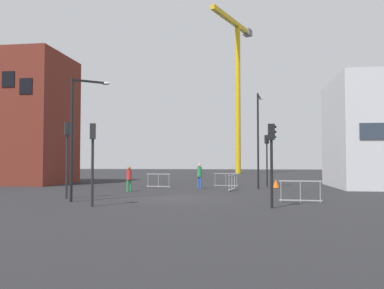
{
  "coord_description": "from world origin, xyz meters",
  "views": [
    {
      "loc": [
        3.8,
        -21.52,
        2.02
      ],
      "look_at": [
        0.0,
        6.07,
        3.2
      ],
      "focal_mm": 37.24,
      "sensor_mm": 36.0,
      "label": 1
    }
  ],
  "objects_px": {
    "construction_crane": "(237,76)",
    "traffic_cone_on_verge": "(276,184)",
    "streetlamp_short": "(78,127)",
    "traffic_light_far": "(67,147)",
    "streetlamp_tall": "(258,132)",
    "traffic_light_corner": "(267,152)",
    "pedestrian_waiting": "(199,174)",
    "traffic_light_island": "(93,150)",
    "pedestrian_walking": "(129,177)",
    "traffic_light_near": "(272,151)"
  },
  "relations": [
    {
      "from": "construction_crane",
      "to": "traffic_cone_on_verge",
      "type": "bearing_deg",
      "value": -84.09
    },
    {
      "from": "streetlamp_short",
      "to": "traffic_light_far",
      "type": "relative_size",
      "value": 1.5
    },
    {
      "from": "streetlamp_tall",
      "to": "traffic_light_corner",
      "type": "height_order",
      "value": "streetlamp_tall"
    },
    {
      "from": "traffic_light_far",
      "to": "traffic_cone_on_verge",
      "type": "relative_size",
      "value": 6.1
    },
    {
      "from": "traffic_cone_on_verge",
      "to": "pedestrian_waiting",
      "type": "bearing_deg",
      "value": -166.27
    },
    {
      "from": "traffic_light_far",
      "to": "traffic_light_island",
      "type": "height_order",
      "value": "traffic_light_far"
    },
    {
      "from": "construction_crane",
      "to": "pedestrian_waiting",
      "type": "height_order",
      "value": "construction_crane"
    },
    {
      "from": "traffic_light_island",
      "to": "traffic_cone_on_verge",
      "type": "distance_m",
      "value": 16.48
    },
    {
      "from": "streetlamp_short",
      "to": "pedestrian_walking",
      "type": "relative_size",
      "value": 3.69
    },
    {
      "from": "streetlamp_short",
      "to": "streetlamp_tall",
      "type": "bearing_deg",
      "value": 49.14
    },
    {
      "from": "streetlamp_tall",
      "to": "traffic_light_island",
      "type": "distance_m",
      "value": 15.06
    },
    {
      "from": "traffic_light_near",
      "to": "pedestrian_walking",
      "type": "relative_size",
      "value": 2.16
    },
    {
      "from": "traffic_cone_on_verge",
      "to": "traffic_light_near",
      "type": "bearing_deg",
      "value": -94.76
    },
    {
      "from": "pedestrian_waiting",
      "to": "traffic_light_island",
      "type": "bearing_deg",
      "value": -105.47
    },
    {
      "from": "traffic_light_corner",
      "to": "traffic_cone_on_verge",
      "type": "bearing_deg",
      "value": -74.99
    },
    {
      "from": "streetlamp_tall",
      "to": "streetlamp_short",
      "type": "height_order",
      "value": "streetlamp_tall"
    },
    {
      "from": "traffic_light_far",
      "to": "traffic_light_island",
      "type": "relative_size",
      "value": 1.12
    },
    {
      "from": "construction_crane",
      "to": "pedestrian_walking",
      "type": "height_order",
      "value": "construction_crane"
    },
    {
      "from": "traffic_light_corner",
      "to": "pedestrian_waiting",
      "type": "xyz_separation_m",
      "value": [
        -5.1,
        -3.41,
        -1.69
      ]
    },
    {
      "from": "traffic_light_near",
      "to": "traffic_light_far",
      "type": "bearing_deg",
      "value": 164.64
    },
    {
      "from": "streetlamp_tall",
      "to": "pedestrian_walking",
      "type": "height_order",
      "value": "streetlamp_tall"
    },
    {
      "from": "construction_crane",
      "to": "traffic_cone_on_verge",
      "type": "height_order",
      "value": "construction_crane"
    },
    {
      "from": "traffic_light_island",
      "to": "traffic_cone_on_verge",
      "type": "xyz_separation_m",
      "value": [
        9.03,
        13.61,
        -2.2
      ]
    },
    {
      "from": "streetlamp_tall",
      "to": "traffic_light_corner",
      "type": "bearing_deg",
      "value": 75.09
    },
    {
      "from": "traffic_light_corner",
      "to": "pedestrian_waiting",
      "type": "height_order",
      "value": "traffic_light_corner"
    },
    {
      "from": "streetlamp_tall",
      "to": "streetlamp_short",
      "type": "bearing_deg",
      "value": -130.86
    },
    {
      "from": "traffic_light_near",
      "to": "traffic_cone_on_verge",
      "type": "height_order",
      "value": "traffic_light_near"
    },
    {
      "from": "construction_crane",
      "to": "traffic_light_far",
      "type": "bearing_deg",
      "value": -100.22
    },
    {
      "from": "streetlamp_short",
      "to": "traffic_light_island",
      "type": "xyz_separation_m",
      "value": [
        1.62,
        -2.01,
        -1.26
      ]
    },
    {
      "from": "traffic_light_far",
      "to": "traffic_cone_on_verge",
      "type": "xyz_separation_m",
      "value": [
        11.86,
        10.16,
        -2.47
      ]
    },
    {
      "from": "traffic_light_corner",
      "to": "traffic_light_island",
      "type": "distance_m",
      "value": 17.79
    },
    {
      "from": "streetlamp_short",
      "to": "traffic_light_island",
      "type": "distance_m",
      "value": 2.87
    },
    {
      "from": "traffic_light_island",
      "to": "pedestrian_walking",
      "type": "height_order",
      "value": "traffic_light_island"
    },
    {
      "from": "construction_crane",
      "to": "pedestrian_walking",
      "type": "bearing_deg",
      "value": -98.91
    },
    {
      "from": "streetlamp_tall",
      "to": "traffic_cone_on_verge",
      "type": "height_order",
      "value": "streetlamp_tall"
    },
    {
      "from": "streetlamp_short",
      "to": "traffic_light_corner",
      "type": "distance_m",
      "value": 16.99
    },
    {
      "from": "traffic_light_far",
      "to": "pedestrian_waiting",
      "type": "bearing_deg",
      "value": 54.69
    },
    {
      "from": "construction_crane",
      "to": "traffic_light_island",
      "type": "height_order",
      "value": "construction_crane"
    },
    {
      "from": "streetlamp_short",
      "to": "traffic_light_near",
      "type": "xyz_separation_m",
      "value": [
        9.55,
        -1.52,
        -1.3
      ]
    },
    {
      "from": "streetlamp_tall",
      "to": "traffic_light_island",
      "type": "height_order",
      "value": "streetlamp_tall"
    },
    {
      "from": "traffic_light_island",
      "to": "streetlamp_short",
      "type": "bearing_deg",
      "value": 128.83
    },
    {
      "from": "pedestrian_waiting",
      "to": "traffic_cone_on_verge",
      "type": "bearing_deg",
      "value": 13.73
    },
    {
      "from": "streetlamp_short",
      "to": "pedestrian_waiting",
      "type": "relative_size",
      "value": 3.37
    },
    {
      "from": "traffic_light_near",
      "to": "traffic_light_far",
      "type": "height_order",
      "value": "traffic_light_far"
    },
    {
      "from": "streetlamp_tall",
      "to": "traffic_light_far",
      "type": "relative_size",
      "value": 1.69
    },
    {
      "from": "traffic_light_far",
      "to": "pedestrian_walking",
      "type": "bearing_deg",
      "value": 70.25
    },
    {
      "from": "construction_crane",
      "to": "traffic_light_far",
      "type": "height_order",
      "value": "construction_crane"
    },
    {
      "from": "construction_crane",
      "to": "streetlamp_tall",
      "type": "distance_m",
      "value": 38.13
    },
    {
      "from": "pedestrian_waiting",
      "to": "streetlamp_tall",
      "type": "bearing_deg",
      "value": 7.68
    },
    {
      "from": "traffic_cone_on_verge",
      "to": "streetlamp_tall",
      "type": "bearing_deg",
      "value": -148.56
    }
  ]
}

